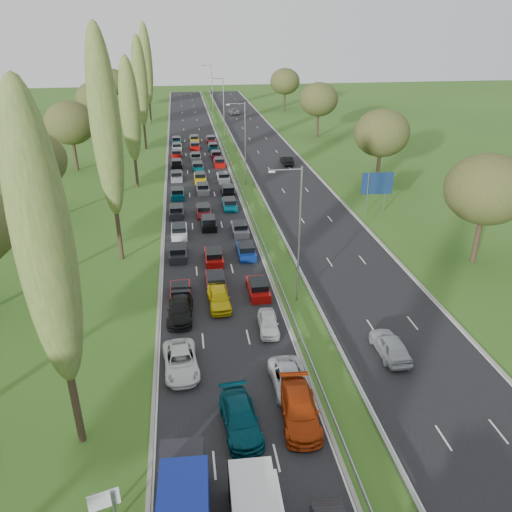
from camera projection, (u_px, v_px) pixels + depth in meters
ground at (244, 181)px, 77.01m from camera, size 260.00×260.00×0.00m
near_carriageway at (199, 178)px, 78.35m from camera, size 10.50×215.00×0.04m
far_carriageway at (284, 174)px, 80.15m from camera, size 10.50×215.00×0.04m
central_reservation at (242, 173)px, 79.01m from camera, size 2.36×215.00×0.32m
lamp_columns at (245, 145)px, 72.67m from camera, size 0.18×140.18×12.00m
poplar_row at (121, 113)px, 59.01m from camera, size 2.80×127.80×22.44m
woodland_left at (24, 168)px, 54.65m from camera, size 8.00×166.00×11.10m
woodland_right at (406, 146)px, 64.41m from camera, size 8.00×153.00×11.10m
traffic_queue_fill at (201, 185)px, 73.52m from camera, size 9.04×68.05×0.80m
near_car_2 at (181, 361)px, 34.81m from camera, size 2.67×5.20×1.40m
near_car_3 at (180, 309)px, 41.11m from camera, size 2.33×5.15×1.46m
near_car_7 at (240, 418)px, 29.76m from camera, size 2.49×5.28×1.49m
near_car_8 at (219, 297)px, 42.71m from camera, size 1.98×4.65×1.57m
near_car_10 at (290, 380)px, 33.02m from camera, size 2.27×4.90×1.36m
near_car_11 at (299, 410)px, 30.33m from camera, size 2.63×5.61×1.58m
near_car_12 at (268, 323)px, 39.34m from camera, size 1.80×3.94×1.31m
far_car_0 at (390, 345)px, 36.38m from camera, size 1.90×4.64×1.57m
far_car_1 at (287, 160)px, 85.43m from camera, size 1.72×4.45×1.45m
far_car_2 at (234, 111)px, 132.27m from camera, size 2.63×5.57×1.54m
info_sign at (104, 503)px, 23.79m from camera, size 1.47×0.49×2.10m
direction_sign at (377, 185)px, 62.82m from camera, size 3.99×0.43×5.20m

